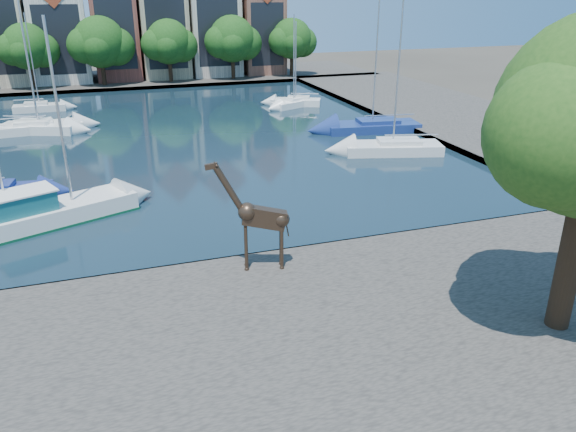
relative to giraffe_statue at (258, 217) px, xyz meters
name	(u,v)px	position (x,y,z in m)	size (l,w,h in m)	color
ground	(278,259)	(1.28, 1.44, -2.80)	(160.00, 160.00, 0.00)	#38332B
water_basin	(191,136)	(1.28, 25.44, -2.76)	(38.00, 50.00, 0.08)	black
near_quay	(338,338)	(1.28, -5.56, -2.55)	(50.00, 14.00, 0.50)	#4B4741
far_quay	(151,78)	(1.28, 57.44, -2.55)	(60.00, 16.00, 0.50)	#4B4741
right_quay	(449,113)	(26.28, 25.44, -2.55)	(14.00, 52.00, 0.50)	#4B4741
townhouse_west_inner	(58,24)	(-9.22, 57.43, 4.55)	(6.43, 9.18, 15.15)	silver
townhouse_center	(112,14)	(-2.72, 57.43, 5.56)	(5.44, 9.18, 16.93)	brown
townhouse_east_inner	(161,18)	(3.28, 57.43, 4.93)	(5.94, 9.18, 15.79)	tan
townhouse_east_mid	(211,15)	(9.78, 57.43, 5.30)	(6.43, 9.18, 16.65)	beige
townhouse_east_end	(258,22)	(16.28, 57.43, 4.31)	(5.44, 9.18, 14.43)	brown
far_tree_west	(28,48)	(-12.62, 51.93, 2.27)	(6.76, 5.20, 7.36)	#332114
far_tree_mid_west	(101,44)	(-4.61, 51.93, 2.49)	(7.80, 6.00, 8.00)	#332114
far_tree_mid_east	(169,43)	(3.38, 51.93, 2.33)	(7.02, 5.40, 7.52)	#332114
far_tree_east	(233,40)	(11.39, 51.93, 2.44)	(7.54, 5.80, 7.84)	#332114
far_tree_far_east	(293,40)	(19.38, 51.93, 2.27)	(6.76, 5.20, 7.36)	#332114
giraffe_statue	(258,217)	(0.00, 0.00, 0.00)	(3.26, 1.09, 4.69)	#37271B
motorsailer	(49,209)	(-8.78, 9.04, -1.93)	(8.61, 5.45, 10.26)	silver
sailboat_left_a	(9,219)	(-10.72, 9.03, -2.20)	(5.35, 3.25, 9.35)	silver
sailboat_left_c	(39,125)	(-10.72, 30.81, -2.17)	(7.19, 3.22, 11.04)	white
sailboat_left_d	(39,126)	(-10.72, 30.44, -2.15)	(6.60, 4.27, 9.20)	white
sailboat_left_e	(40,106)	(-11.29, 40.01, -2.21)	(4.89, 1.72, 9.25)	silver
sailboat_right_a	(393,146)	(14.62, 15.24, -2.15)	(7.49, 4.28, 10.78)	silver
sailboat_right_b	(372,125)	(16.28, 21.95, -2.18)	(8.23, 3.87, 11.66)	navy
sailboat_right_c	(294,102)	(13.34, 34.00, -2.22)	(5.15, 3.58, 9.03)	white
sailboat_right_d	(296,100)	(13.79, 34.71, -2.21)	(5.40, 3.76, 8.32)	white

